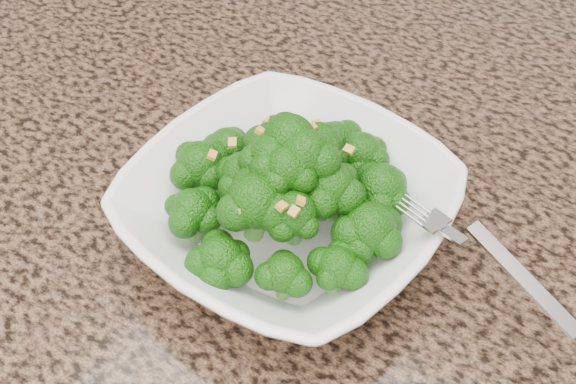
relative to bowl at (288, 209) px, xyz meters
The scene contains 6 objects.
cabinet 0.52m from the bowl, 159.39° to the left, with size 1.55×0.95×0.87m, color #392517.
granite_counter 0.16m from the bowl, 159.39° to the left, with size 1.64×1.04×0.03m, color brown.
bowl is the anchor object (origin of this frame).
broccoli_pile 0.07m from the bowl, ahead, with size 0.22×0.22×0.07m, color #155309, non-canonical shape.
garlic_topping 0.10m from the bowl, ahead, with size 0.13×0.13×0.01m, color gold, non-canonical shape.
fork 0.14m from the bowl, ahead, with size 0.17×0.03×0.01m, color silver, non-canonical shape.
Camera 1 is at (0.35, -0.07, 1.36)m, focal length 45.00 mm.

